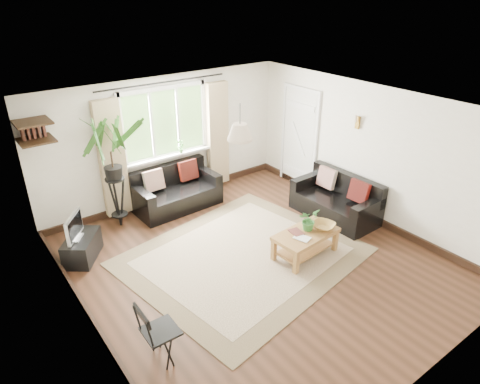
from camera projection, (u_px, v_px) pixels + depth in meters
floor at (255, 262)px, 6.60m from camera, size 5.50×5.50×0.00m
ceiling at (258, 110)px, 5.53m from camera, size 5.50×5.50×0.00m
wall_back at (165, 140)px, 8.04m from camera, size 5.00×0.02×2.40m
wall_front at (437, 295)px, 4.09m from camera, size 5.00×0.02×2.40m
wall_left at (81, 253)px, 4.72m from camera, size 0.02×5.50×2.40m
wall_right at (369, 154)px, 7.40m from camera, size 0.02×5.50×2.40m
rug at (243, 256)px, 6.72m from camera, size 3.77×3.38×0.02m
window at (165, 123)px, 7.85m from camera, size 2.50×0.16×2.16m
door at (299, 139)px, 8.69m from camera, size 0.06×0.96×2.06m
corner_shelf at (34, 131)px, 6.35m from camera, size 0.50×0.50×0.34m
pendant_lamp at (240, 128)px, 5.97m from camera, size 0.36×0.36×0.54m
wall_sconce at (357, 121)px, 7.34m from camera, size 0.12×0.12×0.28m
sofa_back at (177, 189)px, 8.03m from camera, size 1.61×0.85×0.75m
sofa_right at (335, 198)px, 7.72m from camera, size 1.59×0.83×0.74m
coffee_table at (305, 244)px, 6.67m from camera, size 1.06×0.64×0.42m
table_plant at (308, 220)px, 6.59m from camera, size 0.36×0.33×0.34m
bowl at (323, 226)px, 6.67m from camera, size 0.45×0.45×0.09m
book_a at (299, 241)px, 6.36m from camera, size 0.24×0.28×0.02m
book_b at (292, 234)px, 6.53m from camera, size 0.21×0.26×0.02m
tv_stand at (82, 248)px, 6.61m from camera, size 0.75×0.81×0.38m
tv at (74, 226)px, 6.40m from camera, size 0.48×0.55×0.42m
palm_stand at (114, 174)px, 7.16m from camera, size 0.89×0.89×1.97m
folding_chair at (161, 332)px, 4.74m from camera, size 0.42×0.42×0.80m
sill_plant at (181, 146)px, 8.14m from camera, size 0.14×0.10×0.27m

